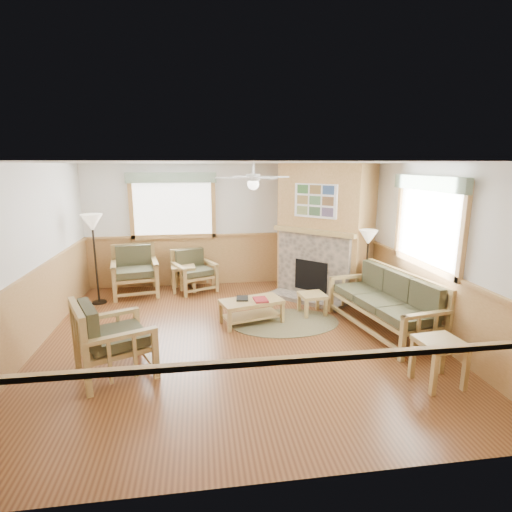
{
  "coord_description": "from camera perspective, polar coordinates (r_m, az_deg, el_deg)",
  "views": [
    {
      "loc": [
        -0.53,
        -5.86,
        2.68
      ],
      "look_at": [
        0.4,
        0.7,
        1.15
      ],
      "focal_mm": 28.0,
      "sensor_mm": 36.0,
      "label": 1
    }
  ],
  "objects": [
    {
      "name": "floor",
      "position": [
        6.47,
        -2.69,
        -11.54
      ],
      "size": [
        6.0,
        6.0,
        0.01
      ],
      "primitive_type": "cube",
      "color": "brown",
      "rests_on": "ground"
    },
    {
      "name": "ceiling",
      "position": [
        5.89,
        -2.98,
        13.18
      ],
      "size": [
        6.0,
        6.0,
        0.01
      ],
      "primitive_type": "cube",
      "color": "white",
      "rests_on": "floor"
    },
    {
      "name": "wall_back",
      "position": [
        8.98,
        -4.61,
        4.43
      ],
      "size": [
        6.0,
        0.02,
        2.7
      ],
      "primitive_type": "cube",
      "color": "white",
      "rests_on": "floor"
    },
    {
      "name": "wall_front",
      "position": [
        3.2,
        2.28,
        -11.53
      ],
      "size": [
        6.0,
        0.02,
        2.7
      ],
      "primitive_type": "cube",
      "color": "white",
      "rests_on": "floor"
    },
    {
      "name": "wall_left",
      "position": [
        6.5,
        -30.2,
        -0.6
      ],
      "size": [
        0.02,
        6.0,
        2.7
      ],
      "primitive_type": "cube",
      "color": "white",
      "rests_on": "floor"
    },
    {
      "name": "wall_right",
      "position": [
        6.97,
        22.55,
        1.0
      ],
      "size": [
        0.02,
        6.0,
        2.7
      ],
      "primitive_type": "cube",
      "color": "white",
      "rests_on": "floor"
    },
    {
      "name": "wainscot",
      "position": [
        6.26,
        -2.74,
        -6.91
      ],
      "size": [
        6.0,
        6.0,
        1.1
      ],
      "primitive_type": null,
      "color": "#AF8047",
      "rests_on": "floor"
    },
    {
      "name": "fireplace",
      "position": [
        8.43,
        9.88,
        3.72
      ],
      "size": [
        3.11,
        3.11,
        2.7
      ],
      "primitive_type": null,
      "rotation": [
        0.0,
        0.0,
        -0.79
      ],
      "color": "#AF8047",
      "rests_on": "floor"
    },
    {
      "name": "window_back",
      "position": [
        8.84,
        -12.02,
        11.74
      ],
      "size": [
        1.9,
        0.16,
        1.5
      ],
      "primitive_type": null,
      "color": "white",
      "rests_on": "wall_back"
    },
    {
      "name": "window_right",
      "position": [
        6.65,
        24.01,
        10.62
      ],
      "size": [
        0.16,
        1.9,
        1.5
      ],
      "primitive_type": null,
      "color": "white",
      "rests_on": "wall_right"
    },
    {
      "name": "ceiling_fan",
      "position": [
        6.22,
        -0.4,
        12.82
      ],
      "size": [
        1.59,
        1.59,
        0.36
      ],
      "primitive_type": null,
      "rotation": [
        0.0,
        0.0,
        0.35
      ],
      "color": "white",
      "rests_on": "ceiling"
    },
    {
      "name": "sofa",
      "position": [
        6.87,
        17.71,
        -6.31
      ],
      "size": [
        2.21,
        1.22,
        0.96
      ],
      "primitive_type": null,
      "rotation": [
        0.0,
        0.0,
        -1.39
      ],
      "color": "#A6884D",
      "rests_on": "floor"
    },
    {
      "name": "armchair_back_left",
      "position": [
        8.7,
        -16.92,
        -2.06
      ],
      "size": [
        1.05,
        1.05,
        1.01
      ],
      "primitive_type": null,
      "rotation": [
        0.0,
        0.0,
        0.18
      ],
      "color": "#A6884D",
      "rests_on": "floor"
    },
    {
      "name": "armchair_back_right",
      "position": [
        8.71,
        -8.79,
        -2.08
      ],
      "size": [
        1.03,
        1.03,
        0.88
      ],
      "primitive_type": null,
      "rotation": [
        0.0,
        0.0,
        0.41
      ],
      "color": "#A6884D",
      "rests_on": "floor"
    },
    {
      "name": "armchair_left",
      "position": [
        5.56,
        -19.64,
        -10.88
      ],
      "size": [
        1.17,
        1.17,
        1.0
      ],
      "primitive_type": null,
      "rotation": [
        0.0,
        0.0,
        1.99
      ],
      "color": "#A6884D",
      "rests_on": "floor"
    },
    {
      "name": "coffee_table",
      "position": [
        6.92,
        -0.65,
        -7.93
      ],
      "size": [
        1.14,
        0.78,
        0.42
      ],
      "primitive_type": null,
      "rotation": [
        0.0,
        0.0,
        0.27
      ],
      "color": "#A6884D",
      "rests_on": "floor"
    },
    {
      "name": "end_table_chairs",
      "position": [
        8.76,
        -10.31,
        -3.15
      ],
      "size": [
        0.53,
        0.52,
        0.55
      ],
      "primitive_type": null,
      "rotation": [
        0.0,
        0.0,
        0.09
      ],
      "color": "#A6884D",
      "rests_on": "floor"
    },
    {
      "name": "end_table_sofa",
      "position": [
        5.58,
        24.62,
        -13.61
      ],
      "size": [
        0.57,
        0.55,
        0.58
      ],
      "primitive_type": null,
      "rotation": [
        0.0,
        0.0,
        0.1
      ],
      "color": "#A6884D",
      "rests_on": "floor"
    },
    {
      "name": "footstool",
      "position": [
        7.39,
        8.02,
        -6.78
      ],
      "size": [
        0.49,
        0.49,
        0.39
      ],
      "primitive_type": null,
      "rotation": [
        0.0,
        0.0,
        0.11
      ],
      "color": "#A6884D",
      "rests_on": "floor"
    },
    {
      "name": "braided_rug",
      "position": [
        7.02,
        4.15,
        -9.44
      ],
      "size": [
        2.2,
        2.2,
        0.01
      ],
      "primitive_type": "cylinder",
      "rotation": [
        0.0,
        0.0,
        0.18
      ],
      "color": "brown",
      "rests_on": "floor"
    },
    {
      "name": "floor_lamp_left",
      "position": [
        8.29,
        -21.96,
        -0.46
      ],
      "size": [
        0.47,
        0.47,
        1.77
      ],
      "primitive_type": null,
      "rotation": [
        0.0,
        0.0,
        -0.16
      ],
      "color": "black",
      "rests_on": "floor"
    },
    {
      "name": "floor_lamp_right",
      "position": [
        7.79,
        15.5,
        -1.8
      ],
      "size": [
        0.41,
        0.41,
        1.51
      ],
      "primitive_type": null,
      "rotation": [
        0.0,
        0.0,
        -0.2
      ],
      "color": "black",
      "rests_on": "floor"
    },
    {
      "name": "book_red",
      "position": [
        6.81,
        0.66,
        -6.14
      ],
      "size": [
        0.24,
        0.32,
        0.03
      ],
      "primitive_type": "cube",
      "rotation": [
        0.0,
        0.0,
        0.08
      ],
      "color": "maroon",
      "rests_on": "coffee_table"
    },
    {
      "name": "book_dark",
      "position": [
        6.89,
        -1.97,
        -5.97
      ],
      "size": [
        0.23,
        0.29,
        0.03
      ],
      "primitive_type": "cube",
      "rotation": [
        0.0,
        0.0,
        -0.11
      ],
      "color": "black",
      "rests_on": "coffee_table"
    }
  ]
}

